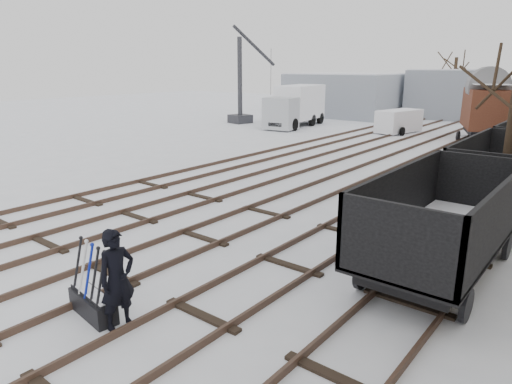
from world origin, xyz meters
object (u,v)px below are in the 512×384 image
box_van_wagon (485,107)px  panel_van (399,121)px  worker (117,280)px  lorry (295,106)px  crane (241,98)px  ground_frame (93,303)px  freight_wagon_a (442,236)px

box_van_wagon → panel_van: box_van_wagon is taller
worker → lorry: bearing=32.0°
lorry → panel_van: (8.01, 1.69, -0.81)m
worker → lorry: size_ratio=0.26×
worker → crane: (-19.04, 26.00, 1.14)m
lorry → panel_van: lorry is taller
worker → panel_van: 29.09m
ground_frame → worker: (0.75, 0.10, 0.69)m
freight_wagon_a → box_van_wagon: (-4.30, 22.54, 1.23)m
ground_frame → crane: bearing=132.3°
ground_frame → panel_van: 29.05m
lorry → ground_frame: bearing=-71.9°
freight_wagon_a → panel_van: bearing=114.0°
lorry → crane: (-5.06, -0.77, 0.43)m
box_van_wagon → worker: bearing=-110.4°
box_van_wagon → lorry: (-13.64, -1.91, -0.47)m
ground_frame → freight_wagon_a: freight_wagon_a is taller
lorry → worker: bearing=-70.6°
panel_van → crane: size_ratio=0.51×
ground_frame → box_van_wagon: box_van_wagon is taller
worker → crane: 32.24m
freight_wagon_a → crane: size_ratio=0.74×
worker → box_van_wagon: (-0.34, 28.68, 1.18)m
freight_wagon_a → crane: (-23.00, 19.86, 1.19)m
box_van_wagon → crane: (-18.70, -2.69, -0.04)m
lorry → crane: 5.14m
box_van_wagon → lorry: bearing=166.9°
worker → panel_van: worker is taller
panel_van → crane: bearing=-157.6°
box_van_wagon → lorry: size_ratio=0.73×
freight_wagon_a → panel_van: (-9.93, 22.33, -0.05)m
lorry → freight_wagon_a: bearing=-57.1°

